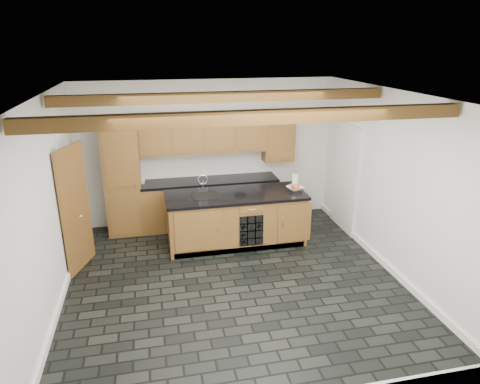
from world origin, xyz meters
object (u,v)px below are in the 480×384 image
at_px(island, 236,218).
at_px(kitchen_scale, 240,193).
at_px(fruit_bowl, 295,188).
at_px(paper_towel, 295,181).

distance_m(island, kitchen_scale, 0.50).
distance_m(island, fruit_bowl, 1.18).
bearing_deg(paper_towel, island, -175.68).
relative_size(fruit_bowl, paper_towel, 1.07).
bearing_deg(paper_towel, fruit_bowl, -111.32).
bearing_deg(kitchen_scale, island, 157.64).
bearing_deg(kitchen_scale, paper_towel, 9.39).
relative_size(island, fruit_bowl, 8.82).
distance_m(kitchen_scale, fruit_bowl, 1.01).
distance_m(kitchen_scale, paper_towel, 1.06).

